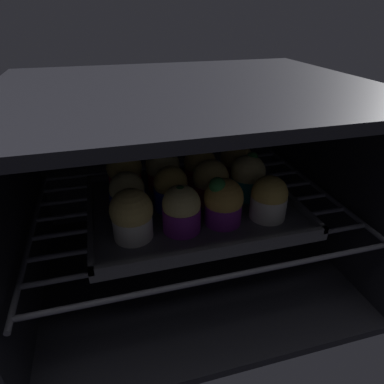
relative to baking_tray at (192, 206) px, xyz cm
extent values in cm
cube|color=black|center=(0.00, 1.56, -15.44)|extent=(59.00, 47.00, 1.50)
cube|color=black|center=(0.00, 1.56, 20.06)|extent=(59.00, 47.00, 1.50)
cube|color=black|center=(0.00, 24.31, 2.31)|extent=(59.00, 1.50, 34.00)
cube|color=black|center=(-28.75, 1.56, 2.31)|extent=(1.50, 47.00, 34.00)
cube|color=black|center=(28.75, 1.56, 2.31)|extent=(1.50, 47.00, 34.00)
cylinder|color=#51515B|center=(0.00, -17.44, -1.09)|extent=(54.00, 0.80, 0.80)
cylinder|color=#51515B|center=(0.00, -12.01, -1.09)|extent=(54.00, 0.80, 0.80)
cylinder|color=#51515B|center=(0.00, -6.58, -1.09)|extent=(54.00, 0.80, 0.80)
cylinder|color=#51515B|center=(0.00, -1.15, -1.09)|extent=(54.00, 0.80, 0.80)
cylinder|color=#51515B|center=(0.00, 4.28, -1.09)|extent=(54.00, 0.80, 0.80)
cylinder|color=#51515B|center=(0.00, 9.71, -1.09)|extent=(54.00, 0.80, 0.80)
cylinder|color=#51515B|center=(0.00, 15.13, -1.09)|extent=(54.00, 0.80, 0.80)
cylinder|color=#51515B|center=(0.00, 20.56, -1.09)|extent=(54.00, 0.80, 0.80)
cylinder|color=#51515B|center=(-27.00, 1.56, -1.09)|extent=(0.80, 42.00, 0.80)
cylinder|color=#51515B|center=(27.00, 1.56, -1.09)|extent=(0.80, 42.00, 0.80)
cube|color=#4C4C51|center=(0.00, 0.00, -0.09)|extent=(35.74, 28.58, 1.20)
cube|color=#4C4C51|center=(0.00, -13.89, 1.01)|extent=(35.74, 0.80, 1.00)
cube|color=#4C4C51|center=(0.00, 13.89, 1.01)|extent=(35.74, 0.80, 1.00)
cube|color=#4C4C51|center=(-17.47, 0.00, 1.01)|extent=(0.80, 28.58, 1.00)
cube|color=#4C4C51|center=(17.47, 0.00, 1.01)|extent=(0.80, 28.58, 1.00)
cylinder|color=silver|center=(-11.13, -7.03, 2.48)|extent=(5.92, 5.92, 3.92)
sphere|color=#DBBC60|center=(-11.13, -7.03, 5.29)|extent=(6.42, 6.42, 6.42)
cylinder|color=#7A238C|center=(-3.63, -7.12, 2.48)|extent=(5.92, 5.92, 3.92)
sphere|color=#E0CC7A|center=(-3.63, -7.12, 5.14)|extent=(5.89, 5.89, 5.89)
sphere|color=#19511E|center=(-3.75, -7.12, 7.09)|extent=(2.19, 2.19, 2.19)
cylinder|color=#7A238C|center=(3.23, -6.88, 2.48)|extent=(5.92, 5.92, 3.92)
sphere|color=gold|center=(3.23, -6.88, 5.05)|extent=(6.31, 6.31, 6.31)
sphere|color=#28702D|center=(1.96, -7.31, 7.61)|extent=(2.56, 2.56, 2.56)
cylinder|color=silver|center=(10.92, -7.34, 2.48)|extent=(5.92, 5.92, 3.92)
sphere|color=gold|center=(10.92, -7.34, 4.92)|extent=(5.88, 5.88, 5.88)
cylinder|color=#1928B7|center=(-11.07, 0.20, 2.48)|extent=(5.92, 5.92, 3.92)
sphere|color=#E0CC7A|center=(-11.07, 0.20, 4.94)|extent=(5.87, 5.87, 5.87)
cylinder|color=#1928B7|center=(-3.78, -0.14, 2.48)|extent=(5.92, 5.92, 3.92)
sphere|color=gold|center=(-3.78, -0.14, 5.29)|extent=(5.79, 5.79, 5.79)
cylinder|color=red|center=(3.48, 0.19, 2.48)|extent=(5.92, 5.92, 3.92)
sphere|color=#DBBC60|center=(3.48, 0.19, 5.14)|extent=(6.33, 6.33, 6.33)
sphere|color=#19511E|center=(4.10, 1.08, 7.07)|extent=(1.64, 1.64, 1.64)
cylinder|color=#0C8C84|center=(10.40, 0.05, 2.48)|extent=(5.92, 5.92, 3.92)
sphere|color=#E0CC7A|center=(10.40, 0.05, 5.42)|extent=(6.20, 6.20, 6.20)
sphere|color=#1E6023|center=(11.09, 0.34, 7.95)|extent=(2.12, 2.12, 2.12)
cylinder|color=red|center=(-10.77, 7.32, 2.48)|extent=(5.92, 5.92, 3.92)
sphere|color=gold|center=(-10.77, 7.32, 5.69)|extent=(6.40, 6.40, 6.40)
cylinder|color=red|center=(-3.69, 7.36, 2.48)|extent=(5.92, 5.92, 3.92)
sphere|color=#E0CC7A|center=(-3.69, 7.36, 5.23)|extent=(6.44, 6.44, 6.44)
sphere|color=#28702D|center=(-4.44, 7.26, 7.96)|extent=(2.31, 2.31, 2.31)
cylinder|color=red|center=(3.46, 6.83, 2.48)|extent=(5.92, 5.92, 3.92)
sphere|color=gold|center=(3.46, 6.83, 5.16)|extent=(6.13, 6.13, 6.13)
cylinder|color=red|center=(11.05, 7.31, 2.48)|extent=(5.92, 5.92, 3.92)
sphere|color=gold|center=(11.05, 7.31, 5.16)|extent=(6.23, 6.23, 6.23)
sphere|color=#1E6023|center=(11.34, 6.95, 7.06)|extent=(1.63, 1.63, 1.63)
camera|label=1|loc=(-13.60, -49.33, 31.12)|focal=31.34mm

